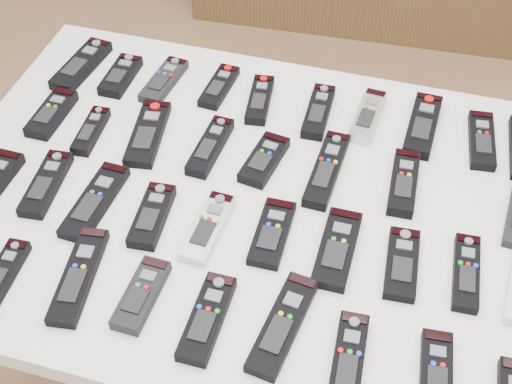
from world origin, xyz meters
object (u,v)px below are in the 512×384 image
(remote_7, at_px, (423,125))
(remote_31, at_px, (141,295))
(table, at_px, (256,219))
(remote_33, at_px, (283,325))
(remote_6, at_px, (368,116))
(remote_19, at_px, (46,184))
(remote_1, at_px, (121,76))
(remote_11, at_px, (91,131))
(remote_3, at_px, (219,87))
(remote_13, at_px, (210,147))
(remote_29, at_px, (3,274))
(remote_24, at_px, (337,249))
(remote_30, at_px, (79,276))
(remote_14, at_px, (264,160))
(remote_26, at_px, (466,273))
(remote_20, at_px, (95,201))
(remote_12, at_px, (148,133))
(remote_23, at_px, (272,233))
(remote_0, at_px, (81,65))
(remote_16, at_px, (404,183))
(remote_2, at_px, (164,81))
(remote_22, at_px, (208,227))
(remote_8, at_px, (482,140))
(remote_32, at_px, (207,318))
(remote_5, at_px, (318,112))
(remote_34, at_px, (348,361))
(remote_15, at_px, (327,170))
(remote_25, at_px, (402,264))
(remote_4, at_px, (260,100))
(remote_35, at_px, (436,373))
(remote_10, at_px, (52,114))

(remote_7, height_order, remote_31, same)
(table, bearing_deg, remote_33, -65.28)
(remote_6, distance_m, remote_19, 0.68)
(remote_1, height_order, remote_11, remote_1)
(remote_3, height_order, remote_13, remote_13)
(table, bearing_deg, remote_29, -140.77)
(remote_13, bearing_deg, remote_24, -29.11)
(remote_1, relative_size, remote_30, 0.67)
(remote_14, distance_m, remote_26, 0.45)
(remote_24, bearing_deg, remote_20, -178.36)
(remote_12, bearing_deg, remote_23, -39.32)
(remote_0, distance_m, remote_16, 0.79)
(table, distance_m, remote_14, 0.12)
(remote_2, relative_size, remote_3, 1.08)
(remote_22, bearing_deg, remote_6, 62.38)
(remote_8, relative_size, remote_13, 0.99)
(remote_32, bearing_deg, remote_0, 131.12)
(remote_5, relative_size, remote_14, 1.16)
(remote_8, height_order, remote_34, remote_34)
(remote_15, relative_size, remote_20, 1.05)
(remote_0, bearing_deg, remote_31, -49.84)
(remote_11, height_order, remote_25, remote_11)
(remote_4, distance_m, remote_8, 0.48)
(remote_26, relative_size, remote_30, 0.79)
(remote_3, relative_size, remote_13, 0.87)
(remote_2, bearing_deg, remote_15, -17.73)
(remote_0, xyz_separation_m, remote_13, (0.37, -0.18, 0.00))
(remote_12, height_order, remote_29, same)
(remote_13, xyz_separation_m, remote_20, (-0.16, -0.20, -0.00))
(remote_15, distance_m, remote_22, 0.27)
(remote_5, height_order, remote_19, remote_5)
(remote_7, height_order, remote_8, remote_7)
(remote_7, height_order, remote_19, remote_7)
(remote_4, distance_m, remote_11, 0.37)
(remote_22, bearing_deg, remote_33, -38.76)
(remote_6, distance_m, remote_15, 0.19)
(remote_14, bearing_deg, remote_16, 10.99)
(remote_22, height_order, remote_35, same)
(remote_10, xyz_separation_m, remote_34, (0.73, -0.41, -0.00))
(remote_8, relative_size, remote_35, 1.14)
(remote_1, xyz_separation_m, remote_14, (0.39, -0.17, -0.00))
(remote_29, xyz_separation_m, remote_34, (0.61, -0.00, 0.00))
(remote_11, bearing_deg, remote_12, 8.62)
(remote_2, height_order, remote_15, remote_15)
(remote_25, relative_size, remote_30, 0.75)
(remote_16, height_order, remote_23, remote_16)
(remote_13, height_order, remote_14, remote_13)
(remote_7, relative_size, remote_23, 1.23)
(remote_25, bearing_deg, remote_8, 68.89)
(remote_5, bearing_deg, remote_1, 178.30)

